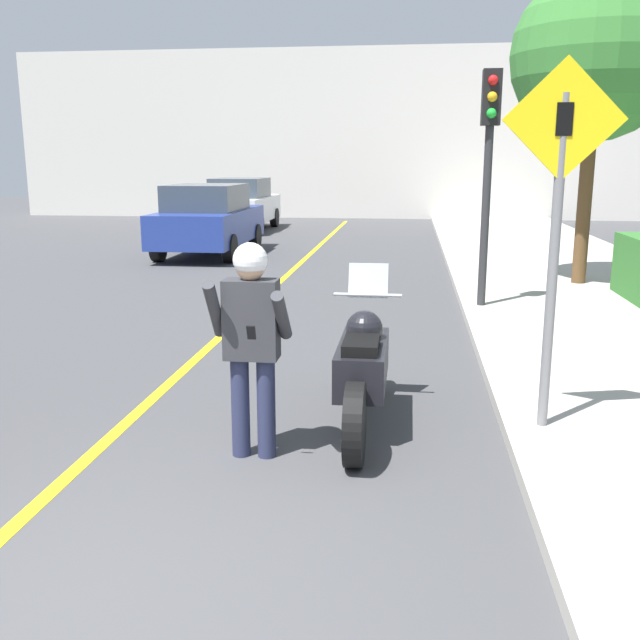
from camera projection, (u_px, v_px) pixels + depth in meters
name	position (u px, v px, depth m)	size (l,w,h in m)	color
ground_plane	(31.00, 623.00, 3.50)	(80.00, 80.00, 0.00)	#424244
road_center_line	(224.00, 333.00, 9.38)	(0.12, 36.00, 0.01)	yellow
building_backdrop	(366.00, 135.00, 27.97)	(28.00, 1.20, 6.45)	beige
motorcycle	(363.00, 367.00, 6.04)	(0.62, 2.32, 1.30)	black
person_biker	(251.00, 330.00, 5.27)	(0.59, 0.46, 1.64)	#282D4C
crossing_sign	(557.00, 213.00, 5.42)	(0.91, 0.08, 2.85)	slate
traffic_light	(489.00, 143.00, 10.11)	(0.26, 0.30, 3.35)	#2D2D30
street_tree	(596.00, 56.00, 11.76)	(2.81, 2.81, 5.21)	brown
parked_car_blue	(209.00, 219.00, 16.99)	(1.88, 4.20, 1.68)	black
parked_car_white	(241.00, 204.00, 23.14)	(1.88, 4.20, 1.68)	black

